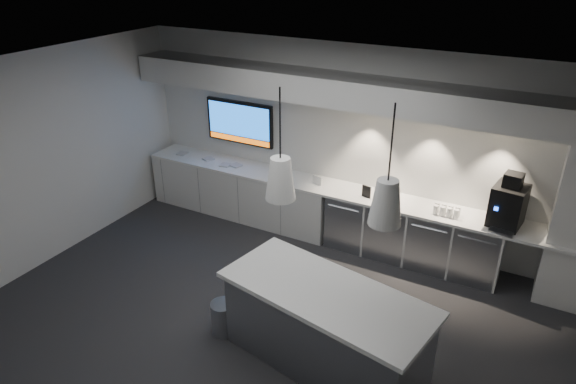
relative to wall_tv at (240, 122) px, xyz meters
The scene contains 26 objects.
floor 3.47m from the wall_tv, 52.18° to the right, with size 7.00×7.00×0.00m, color #28282A.
ceiling 3.42m from the wall_tv, 52.18° to the right, with size 7.00×7.00×0.00m, color black.
wall_back 1.90m from the wall_tv, ahead, with size 7.00×7.00×0.00m, color silver.
wall_front 5.30m from the wall_tv, 68.99° to the right, with size 7.00×7.00×0.00m, color silver.
wall_left 2.92m from the wall_tv, 123.17° to the right, with size 7.00×7.00×0.00m, color silver.
back_counter 2.04m from the wall_tv, ahead, with size 6.80×0.65×0.04m, color white.
left_base_cabinets 1.17m from the wall_tv, 61.19° to the right, with size 3.30×0.63×0.86m, color silver.
fridge_unit_a 2.45m from the wall_tv, ahead, with size 0.60×0.61×0.85m, color #9CA0A5.
fridge_unit_b 3.01m from the wall_tv, ahead, with size 0.60×0.61×0.85m, color #9CA0A5.
fridge_unit_c 3.60m from the wall_tv, ahead, with size 0.60×0.61×0.85m, color #9CA0A5.
fridge_unit_d 4.21m from the wall_tv, ahead, with size 0.60×0.61×0.85m, color #9CA0A5.
backsplash 3.10m from the wall_tv, ahead, with size 4.60×0.03×1.30m, color silver.
soffit 2.09m from the wall_tv, ahead, with size 6.90×0.60×0.40m, color silver.
wall_tv is the anchor object (origin of this frame).
island 4.14m from the wall_tv, 44.07° to the right, with size 2.43×1.39×0.97m.
bin 3.58m from the wall_tv, 61.13° to the right, with size 0.30×0.30×0.42m, color #9CA0A5.
coffee_machine 4.33m from the wall_tv, ahead, with size 0.46×0.61×0.73m.
sign_black 2.50m from the wall_tv, ahead, with size 0.14×0.02×0.18m, color black.
sign_white 1.72m from the wall_tv, 10.78° to the right, with size 0.18×0.02×0.14m, color white.
cup_cluster 3.64m from the wall_tv, ahead, with size 0.35×0.16×0.14m, color white, non-canonical shape.
tray_a 1.26m from the wall_tv, 164.10° to the right, with size 0.16×0.16×0.03m, color #B2B2B2.
tray_b 0.86m from the wall_tv, 149.26° to the right, with size 0.16×0.16×0.03m, color #B2B2B2.
tray_c 0.75m from the wall_tv, 102.28° to the right, with size 0.16×0.16×0.03m, color #B2B2B2.
tray_d 0.72m from the wall_tv, 72.98° to the right, with size 0.16×0.16×0.03m, color #B2B2B2.
pendant_left 3.68m from the wall_tv, 50.06° to the right, with size 0.31×0.31×1.14m.
pendant_right 4.45m from the wall_tv, 39.14° to the right, with size 0.31×0.31×1.14m.
Camera 1 is at (2.69, -4.37, 4.25)m, focal length 32.00 mm.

